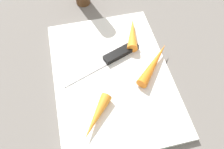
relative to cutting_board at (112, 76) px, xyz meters
The scene contains 6 objects.
ground_plane 0.01m from the cutting_board, ahead, with size 1.40×1.40×0.00m, color slate.
cutting_board is the anchor object (origin of this frame).
knife 0.05m from the cutting_board, 155.56° to the left, with size 0.09×0.19×0.01m.
carrot_medium 0.11m from the cutting_board, 29.41° to the right, with size 0.02×0.02×0.10m, color orange.
carrot_longest 0.10m from the cutting_board, 89.65° to the left, with size 0.03×0.03×0.13m, color orange.
carrot_shortest 0.12m from the cutting_board, 142.45° to the left, with size 0.03×0.03×0.10m, color orange.
Camera 1 is at (0.26, -0.06, 0.44)m, focal length 35.97 mm.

